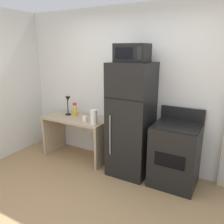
# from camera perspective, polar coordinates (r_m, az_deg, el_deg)

# --- Properties ---
(ground_plane) EXTENTS (12.00, 12.00, 0.00)m
(ground_plane) POSITION_cam_1_polar(r_m,az_deg,el_deg) (2.98, -8.92, -25.19)
(ground_plane) COLOR #9E7A51
(wall_back_white) EXTENTS (5.00, 0.10, 2.60)m
(wall_back_white) POSITION_cam_1_polar(r_m,az_deg,el_deg) (3.79, 6.26, 5.79)
(wall_back_white) COLOR silver
(wall_back_white) RESTS_ON ground
(desk) EXTENTS (1.18, 0.57, 0.75)m
(desk) POSITION_cam_1_polar(r_m,az_deg,el_deg) (4.18, -8.71, -4.36)
(desk) COLOR tan
(desk) RESTS_ON ground
(desk_lamp) EXTENTS (0.14, 0.12, 0.35)m
(desk_lamp) POSITION_cam_1_polar(r_m,az_deg,el_deg) (4.24, -10.98, 2.37)
(desk_lamp) COLOR black
(desk_lamp) RESTS_ON desk
(spray_bottle) EXTENTS (0.06, 0.06, 0.25)m
(spray_bottle) POSITION_cam_1_polar(r_m,az_deg,el_deg) (4.19, -9.22, 0.29)
(spray_bottle) COLOR yellow
(spray_bottle) RESTS_ON desk
(paper_towel_roll) EXTENTS (0.11, 0.11, 0.24)m
(paper_towel_roll) POSITION_cam_1_polar(r_m,az_deg,el_deg) (3.69, -4.59, -1.30)
(paper_towel_roll) COLOR white
(paper_towel_roll) RESTS_ON desk
(coffee_mug) EXTENTS (0.08, 0.08, 0.09)m
(coffee_mug) POSITION_cam_1_polar(r_m,az_deg,el_deg) (3.86, -6.84, -1.74)
(coffee_mug) COLOR white
(coffee_mug) RESTS_ON desk
(refrigerator) EXTENTS (0.61, 0.64, 1.75)m
(refrigerator) POSITION_cam_1_polar(r_m,az_deg,el_deg) (3.52, 4.85, -2.06)
(refrigerator) COLOR black
(refrigerator) RESTS_ON ground
(microwave) EXTENTS (0.46, 0.35, 0.26)m
(microwave) POSITION_cam_1_polar(r_m,az_deg,el_deg) (3.34, 5.11, 14.53)
(microwave) COLOR black
(microwave) RESTS_ON refrigerator
(oven_range) EXTENTS (0.64, 0.61, 1.10)m
(oven_range) POSITION_cam_1_polar(r_m,az_deg,el_deg) (3.47, 15.52, -10.11)
(oven_range) COLOR black
(oven_range) RESTS_ON ground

